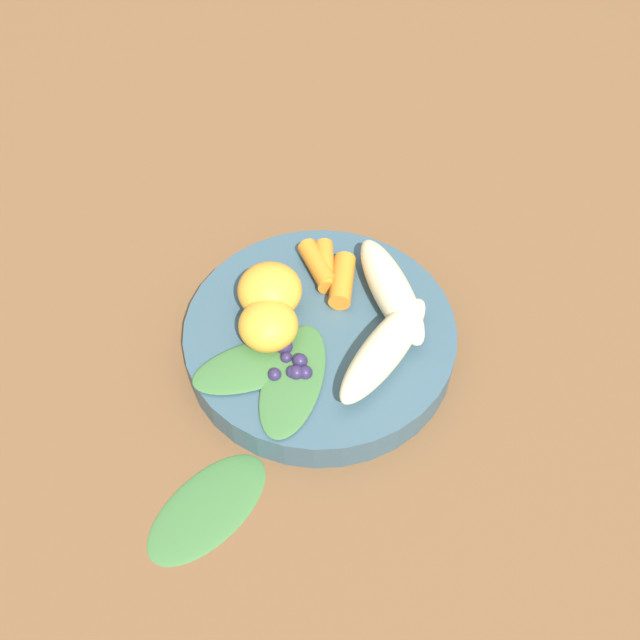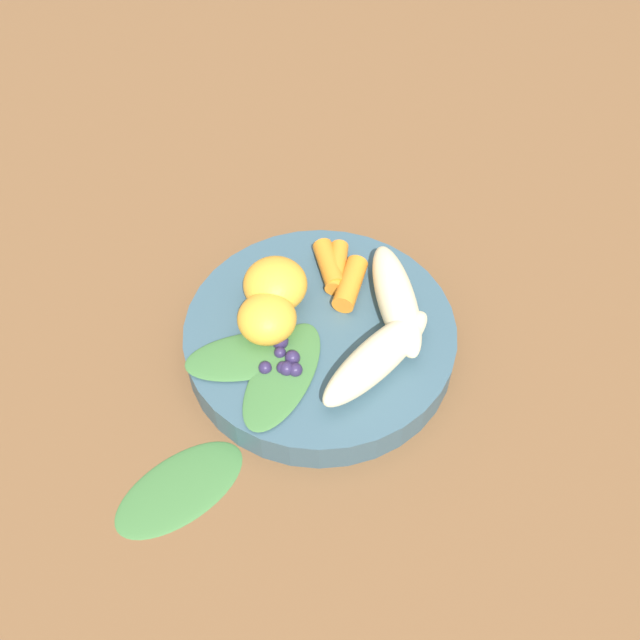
# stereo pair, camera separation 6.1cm
# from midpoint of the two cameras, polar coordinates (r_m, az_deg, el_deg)

# --- Properties ---
(ground_plane) EXTENTS (2.40, 2.40, 0.00)m
(ground_plane) POSITION_cam_midpoint_polar(r_m,az_deg,el_deg) (0.65, -2.71, -2.42)
(ground_plane) COLOR brown
(bowl) EXTENTS (0.24, 0.24, 0.03)m
(bowl) POSITION_cam_midpoint_polar(r_m,az_deg,el_deg) (0.63, -2.77, -1.60)
(bowl) COLOR #385666
(bowl) RESTS_ON ground_plane
(banana_peeled_left) EXTENTS (0.13, 0.06, 0.03)m
(banana_peeled_left) POSITION_cam_midpoint_polar(r_m,az_deg,el_deg) (0.63, 2.86, 2.20)
(banana_peeled_left) COLOR beige
(banana_peeled_left) RESTS_ON bowl
(banana_peeled_right) EXTENTS (0.08, 0.13, 0.03)m
(banana_peeled_right) POSITION_cam_midpoint_polar(r_m,az_deg,el_deg) (0.59, 2.13, -2.50)
(banana_peeled_right) COLOR beige
(banana_peeled_right) RESTS_ON bowl
(orange_segment_near) EXTENTS (0.05, 0.05, 0.04)m
(orange_segment_near) POSITION_cam_midpoint_polar(r_m,az_deg,el_deg) (0.60, -7.01, -0.60)
(orange_segment_near) COLOR #F4A833
(orange_segment_near) RESTS_ON bowl
(orange_segment_far) EXTENTS (0.06, 0.06, 0.04)m
(orange_segment_far) POSITION_cam_midpoint_polar(r_m,az_deg,el_deg) (0.62, -6.80, 2.16)
(orange_segment_far) COLOR #F4A833
(orange_segment_far) RESTS_ON bowl
(carrot_front) EXTENTS (0.05, 0.05, 0.02)m
(carrot_front) POSITION_cam_midpoint_polar(r_m,az_deg,el_deg) (0.64, -0.96, 2.97)
(carrot_front) COLOR orange
(carrot_front) RESTS_ON bowl
(carrot_mid_left) EXTENTS (0.06, 0.04, 0.02)m
(carrot_mid_left) POSITION_cam_midpoint_polar(r_m,az_deg,el_deg) (0.65, -2.24, 4.14)
(carrot_mid_left) COLOR orange
(carrot_mid_left) RESTS_ON bowl
(carrot_mid_right) EXTENTS (0.05, 0.03, 0.02)m
(carrot_mid_right) POSITION_cam_midpoint_polar(r_m,az_deg,el_deg) (0.65, -2.89, 4.24)
(carrot_mid_right) COLOR orange
(carrot_mid_right) RESTS_ON bowl
(blueberry_pile) EXTENTS (0.04, 0.04, 0.01)m
(blueberry_pile) POSITION_cam_midpoint_polar(r_m,az_deg,el_deg) (0.59, -5.21, -3.62)
(blueberry_pile) COLOR #2D234C
(blueberry_pile) RESTS_ON bowl
(kale_leaf_left) EXTENTS (0.07, 0.11, 0.01)m
(kale_leaf_left) POSITION_cam_midpoint_polar(r_m,az_deg,el_deg) (0.60, -7.99, -3.71)
(kale_leaf_left) COLOR #3D7038
(kale_leaf_left) RESTS_ON bowl
(kale_leaf_right) EXTENTS (0.11, 0.11, 0.01)m
(kale_leaf_right) POSITION_cam_midpoint_polar(r_m,az_deg,el_deg) (0.59, -5.12, -4.88)
(kale_leaf_right) COLOR #3D7038
(kale_leaf_right) RESTS_ON bowl
(kale_leaf_stray) EXTENTS (0.09, 0.12, 0.01)m
(kale_leaf_stray) POSITION_cam_midpoint_polar(r_m,az_deg,el_deg) (0.58, -11.95, -14.42)
(kale_leaf_stray) COLOR #3D7038
(kale_leaf_stray) RESTS_ON ground_plane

